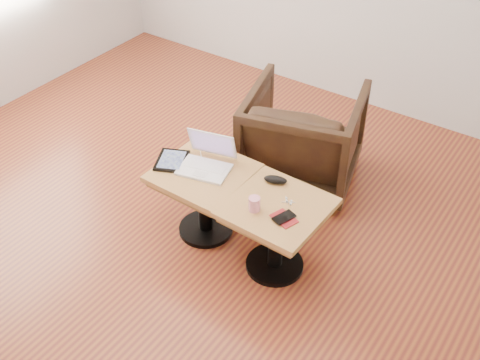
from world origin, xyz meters
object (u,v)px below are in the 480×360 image
Objects in this scene: side_table_left at (204,186)px; laptop at (207,161)px; striped_cup at (254,204)px; armchair at (303,137)px; side_table_right at (277,222)px.

side_table_left is 0.18m from laptop.
striped_cup is 1.04m from armchair.
laptop reaches higher than side_table_right.
striped_cup is at bearing 88.20° from armchair.
striped_cup is at bearing -34.23° from laptop.
armchair is at bearing 76.15° from side_table_left.
side_table_left is at bearing -96.31° from laptop.
side_table_right is 1.55× the size of laptop.
side_table_left is 6.47× the size of striped_cup.
laptop is 0.46× the size of armchair.
side_table_left is 0.71× the size of armchair.
side_table_right is 0.71× the size of armchair.
striped_cup is 0.11× the size of armchair.
striped_cup is (0.47, -0.13, 0.17)m from side_table_left.
laptop is (-0.56, 0.07, 0.17)m from side_table_right.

